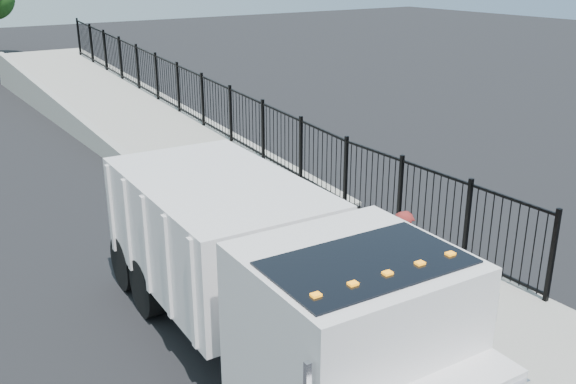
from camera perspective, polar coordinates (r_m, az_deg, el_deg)
ground at (r=11.98m, az=3.72°, el=-10.87°), size 120.00×120.00×0.00m
sidewalk at (r=11.94m, az=17.29°, el=-11.60°), size 3.55×12.00×0.12m
curb at (r=10.69m, az=10.49°, el=-14.91°), size 0.30×12.00×0.16m
ramp at (r=26.27m, az=-14.20°, el=5.82°), size 3.95×24.06×3.19m
iron_fence at (r=23.01m, az=-7.53°, el=6.62°), size 0.10×28.00×1.80m
truck at (r=9.93m, az=-1.67°, el=-7.33°), size 3.03×8.31×2.81m
worker at (r=11.66m, az=10.13°, el=-6.05°), size 0.50×0.72×1.92m
debris at (r=11.84m, az=10.05°, el=-10.65°), size 0.34×0.34×0.09m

